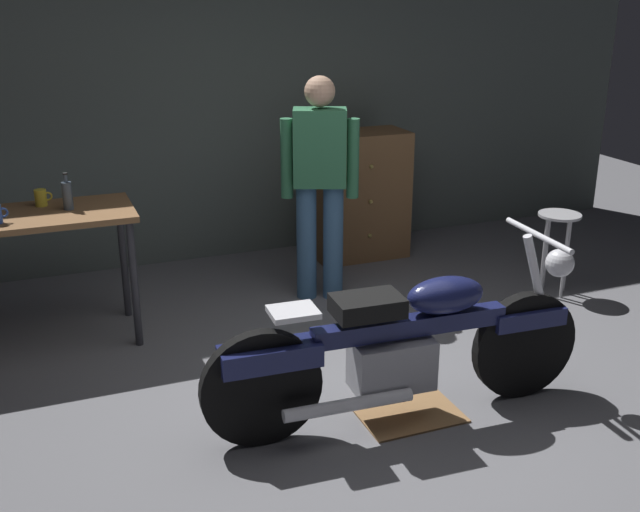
# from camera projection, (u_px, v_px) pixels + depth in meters

# --- Properties ---
(ground_plane) EXTENTS (12.00, 12.00, 0.00)m
(ground_plane) POSITION_uv_depth(u_px,v_px,m) (358.00, 401.00, 4.38)
(ground_plane) COLOR slate
(back_wall) EXTENTS (8.00, 0.12, 3.10)m
(back_wall) POSITION_uv_depth(u_px,v_px,m) (223.00, 76.00, 6.32)
(back_wall) COLOR #56605B
(back_wall) RESTS_ON ground_plane
(workbench) EXTENTS (1.30, 0.64, 0.90)m
(workbench) POSITION_uv_depth(u_px,v_px,m) (30.00, 231.00, 4.83)
(workbench) COLOR brown
(workbench) RESTS_ON ground_plane
(motorcycle) EXTENTS (2.19, 0.60, 1.00)m
(motorcycle) POSITION_uv_depth(u_px,v_px,m) (404.00, 344.00, 4.07)
(motorcycle) COLOR black
(motorcycle) RESTS_ON ground_plane
(person_standing) EXTENTS (0.54, 0.34, 1.67)m
(person_standing) POSITION_uv_depth(u_px,v_px,m) (320.00, 179.00, 5.54)
(person_standing) COLOR #3D648B
(person_standing) RESTS_ON ground_plane
(shop_stool) EXTENTS (0.32, 0.32, 0.64)m
(shop_stool) POSITION_uv_depth(u_px,v_px,m) (558.00, 232.00, 5.76)
(shop_stool) COLOR #B2B2B7
(shop_stool) RESTS_ON ground_plane
(wooden_dresser) EXTENTS (0.80, 0.47, 1.10)m
(wooden_dresser) POSITION_uv_depth(u_px,v_px,m) (359.00, 195.00, 6.57)
(wooden_dresser) COLOR brown
(wooden_dresser) RESTS_ON ground_plane
(drip_tray) EXTENTS (0.56, 0.40, 0.01)m
(drip_tray) POSITION_uv_depth(u_px,v_px,m) (409.00, 414.00, 4.24)
(drip_tray) COLOR olive
(drip_tray) RESTS_ON ground_plane
(mug_yellow_tall) EXTENTS (0.11, 0.08, 0.11)m
(mug_yellow_tall) POSITION_uv_depth(u_px,v_px,m) (41.00, 198.00, 4.95)
(mug_yellow_tall) COLOR yellow
(mug_yellow_tall) RESTS_ON workbench
(bottle) EXTENTS (0.06, 0.06, 0.24)m
(bottle) POSITION_uv_depth(u_px,v_px,m) (67.00, 195.00, 4.86)
(bottle) COLOR #3F4C59
(bottle) RESTS_ON workbench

